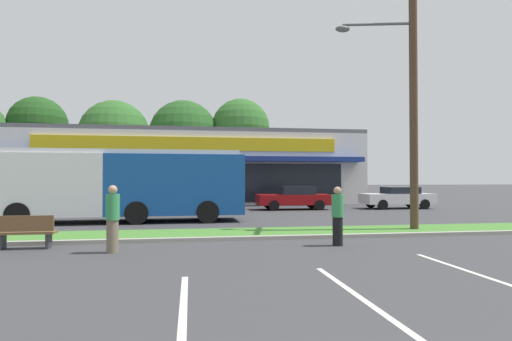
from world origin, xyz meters
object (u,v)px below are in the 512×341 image
object	(u,v)px
bus_stop_bench	(25,231)
car_3	(398,197)
car_4	(294,198)
pedestrian_by_pole	(113,219)
utility_pole	(410,77)
pedestrian_near_bench	(338,216)
car_5	(68,200)
car_0	(200,198)
city_bus	(120,183)

from	to	relation	value
bus_stop_bench	car_3	size ratio (longest dim) A/B	0.35
car_3	car_4	xyz separation A→B (m)	(-6.95, 0.15, 0.02)
pedestrian_by_pole	car_3	bearing A→B (deg)	48.80
car_3	car_4	world-z (taller)	car_4
pedestrian_by_pole	utility_pole	bearing A→B (deg)	21.88
pedestrian_near_bench	car_5	bearing A→B (deg)	173.19
car_0	car_3	distance (m)	12.91
utility_pole	pedestrian_by_pole	distance (m)	11.55
car_3	pedestrian_by_pole	size ratio (longest dim) A/B	2.56
utility_pole	car_3	world-z (taller)	utility_pole
utility_pole	car_4	bearing A→B (deg)	97.59
bus_stop_bench	car_0	xyz separation A→B (m)	(5.15, 13.46, 0.27)
car_5	pedestrian_near_bench	size ratio (longest dim) A/B	2.50
bus_stop_bench	car_4	world-z (taller)	car_4
bus_stop_bench	car_5	size ratio (longest dim) A/B	0.37
car_3	pedestrian_by_pole	distance (m)	20.98
city_bus	car_0	bearing A→B (deg)	-121.68
car_0	pedestrian_near_bench	world-z (taller)	pedestrian_near_bench
bus_stop_bench	car_5	bearing A→B (deg)	-79.26
car_5	pedestrian_by_pole	xyz separation A→B (m)	(5.06, -14.29, 0.18)
utility_pole	car_4	xyz separation A→B (m)	(-1.53, 11.49, -4.99)
bus_stop_bench	pedestrian_by_pole	bearing A→B (deg)	159.44
car_0	car_4	world-z (taller)	car_0
car_3	car_4	distance (m)	6.95
bus_stop_bench	pedestrian_near_bench	world-z (taller)	pedestrian_near_bench
utility_pole	car_0	xyz separation A→B (m)	(-7.49, 11.64, -4.97)
car_3	car_4	size ratio (longest dim) A/B	0.99
city_bus	car_0	world-z (taller)	city_bus
car_4	car_5	distance (m)	13.64
car_0	pedestrian_by_pole	distance (m)	14.65
car_5	pedestrian_by_pole	world-z (taller)	pedestrian_by_pole
pedestrian_by_pole	car_0	bearing A→B (deg)	86.24
pedestrian_by_pole	car_4	bearing A→B (deg)	65.50
city_bus	pedestrian_near_bench	xyz separation A→B (m)	(7.44, -7.85, -0.89)
bus_stop_bench	car_0	world-z (taller)	car_0
pedestrian_near_bench	pedestrian_by_pole	size ratio (longest dim) A/B	0.96
bus_stop_bench	pedestrian_near_bench	bearing A→B (deg)	175.13
pedestrian_by_pole	city_bus	bearing A→B (deg)	104.26
utility_pole	city_bus	size ratio (longest dim) A/B	0.97
car_3	car_0	bearing A→B (deg)	-1.35
utility_pole	car_0	bearing A→B (deg)	122.77
utility_pole	car_3	distance (m)	13.52
car_4	bus_stop_bench	bearing A→B (deg)	50.14
utility_pole	car_3	size ratio (longest dim) A/B	2.34
car_0	car_3	world-z (taller)	car_0
city_bus	bus_stop_bench	bearing A→B (deg)	77.09
city_bus	pedestrian_near_bench	world-z (taller)	city_bus
bus_stop_bench	car_3	bearing A→B (deg)	-143.92
city_bus	pedestrian_by_pole	world-z (taller)	city_bus
car_4	car_5	size ratio (longest dim) A/B	1.07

